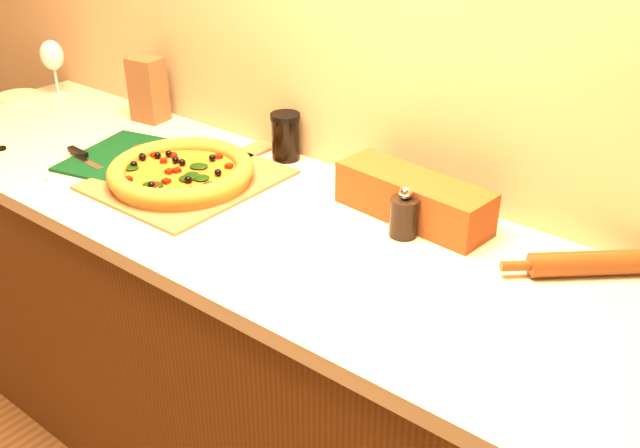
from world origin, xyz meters
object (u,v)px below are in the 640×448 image
at_px(pizza, 181,172).
at_px(pepper_grinder, 404,216).
at_px(pizza_peel, 193,177).
at_px(dark_jar, 286,136).
at_px(cutting_board, 118,156).
at_px(side_plate, 18,97).
at_px(wine_glass, 52,57).
at_px(rolling_pin, 592,263).

xyz_separation_m(pizza, pepper_grinder, (0.60, 0.13, 0.02)).
distance_m(pizza_peel, pizza, 0.05).
height_order(pizza, dark_jar, dark_jar).
relative_size(pizza, pepper_grinder, 3.08).
bearing_deg(pepper_grinder, pizza, -167.95).
distance_m(cutting_board, side_plate, 0.70).
bearing_deg(dark_jar, pepper_grinder, -18.47).
xyz_separation_m(pepper_grinder, wine_glass, (-1.48, 0.09, 0.09)).
distance_m(pizza_peel, rolling_pin, 1.01).
bearing_deg(dark_jar, pizza, -109.55).
distance_m(pepper_grinder, dark_jar, 0.52).
height_order(pizza_peel, dark_jar, dark_jar).
bearing_deg(pizza_peel, side_plate, 175.48).
height_order(cutting_board, side_plate, cutting_board).
relative_size(pizza, side_plate, 2.53).
distance_m(pizza_peel, cutting_board, 0.27).
relative_size(wine_glass, dark_jar, 1.46).
height_order(pizza_peel, pizza, pizza).
height_order(pizza_peel, rolling_pin, rolling_pin).
xyz_separation_m(rolling_pin, side_plate, (-1.96, -0.12, -0.02)).
height_order(wine_glass, side_plate, wine_glass).
bearing_deg(pepper_grinder, rolling_pin, 14.83).
bearing_deg(side_plate, dark_jar, 9.69).
distance_m(pizza, dark_jar, 0.31).
relative_size(dark_jar, side_plate, 0.89).
relative_size(pizza, rolling_pin, 1.27).
xyz_separation_m(dark_jar, side_plate, (-1.07, -0.18, -0.06)).
relative_size(rolling_pin, wine_glass, 1.53).
xyz_separation_m(pizza_peel, rolling_pin, (0.99, 0.19, 0.02)).
height_order(pepper_grinder, wine_glass, wine_glass).
height_order(pizza, cutting_board, pizza).
bearing_deg(pizza_peel, pepper_grinder, 8.32).
height_order(rolling_pin, dark_jar, dark_jar).
bearing_deg(pizza_peel, dark_jar, 67.57).
bearing_deg(rolling_pin, side_plate, -176.46).
bearing_deg(rolling_pin, wine_glass, -179.58).
relative_size(pizza_peel, cutting_board, 1.66).
xyz_separation_m(pizza, cutting_board, (-0.27, 0.00, -0.03)).
height_order(cutting_board, pepper_grinder, pepper_grinder).
relative_size(pizza, dark_jar, 2.84).
bearing_deg(rolling_pin, pepper_grinder, -165.17).
height_order(pizza, pepper_grinder, pepper_grinder).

